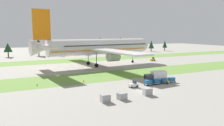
{
  "coord_description": "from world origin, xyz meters",
  "views": [
    {
      "loc": [
        -32.46,
        -46.11,
        15.07
      ],
      "look_at": [
        2.71,
        26.13,
        4.0
      ],
      "focal_mm": 35.1,
      "sensor_mm": 36.0,
      "label": 1
    }
  ],
  "objects_px": {
    "cargo_dolly_second": "(156,81)",
    "cargo_dolly_fourth": "(171,79)",
    "airliner": "(97,47)",
    "taxiway_marker_0": "(84,81)",
    "cargo_dolly_lead": "(148,82)",
    "ground_crew_marshaller": "(167,81)",
    "baggage_tug": "(134,84)",
    "uld_container_1": "(122,96)",
    "uld_container_0": "(105,98)",
    "pushback_tractor": "(153,59)",
    "taxiway_marker_1": "(37,85)",
    "uld_container_2": "(147,92)",
    "cargo_dolly_third": "(164,80)",
    "catering_truck": "(156,76)"
  },
  "relations": [
    {
      "from": "cargo_dolly_second",
      "to": "cargo_dolly_fourth",
      "type": "xyz_separation_m",
      "value": [
        5.8,
        0.1,
        0.0
      ]
    },
    {
      "from": "airliner",
      "to": "taxiway_marker_0",
      "type": "height_order",
      "value": "airliner"
    },
    {
      "from": "cargo_dolly_lead",
      "to": "ground_crew_marshaller",
      "type": "height_order",
      "value": "ground_crew_marshaller"
    },
    {
      "from": "airliner",
      "to": "cargo_dolly_fourth",
      "type": "distance_m",
      "value": 43.55
    },
    {
      "from": "baggage_tug",
      "to": "uld_container_1",
      "type": "relative_size",
      "value": 1.31
    },
    {
      "from": "uld_container_0",
      "to": "taxiway_marker_0",
      "type": "relative_size",
      "value": 2.9
    },
    {
      "from": "cargo_dolly_lead",
      "to": "uld_container_0",
      "type": "bearing_deg",
      "value": 115.1
    },
    {
      "from": "taxiway_marker_0",
      "to": "baggage_tug",
      "type": "bearing_deg",
      "value": -49.65
    },
    {
      "from": "cargo_dolly_lead",
      "to": "pushback_tractor",
      "type": "height_order",
      "value": "pushback_tractor"
    },
    {
      "from": "taxiway_marker_1",
      "to": "uld_container_2",
      "type": "bearing_deg",
      "value": -43.67
    },
    {
      "from": "cargo_dolly_third",
      "to": "taxiway_marker_0",
      "type": "bearing_deg",
      "value": 59.3
    },
    {
      "from": "cargo_dolly_fourth",
      "to": "catering_truck",
      "type": "distance_m",
      "value": 5.05
    },
    {
      "from": "ground_crew_marshaller",
      "to": "uld_container_2",
      "type": "height_order",
      "value": "ground_crew_marshaller"
    },
    {
      "from": "cargo_dolly_fourth",
      "to": "uld_container_2",
      "type": "xyz_separation_m",
      "value": [
        -14.71,
        -8.31,
        -0.06
      ]
    },
    {
      "from": "airliner",
      "to": "cargo_dolly_second",
      "type": "distance_m",
      "value": 43.05
    },
    {
      "from": "cargo_dolly_second",
      "to": "taxiway_marker_0",
      "type": "height_order",
      "value": "cargo_dolly_second"
    },
    {
      "from": "cargo_dolly_lead",
      "to": "uld_container_2",
      "type": "relative_size",
      "value": 1.11
    },
    {
      "from": "cargo_dolly_lead",
      "to": "cargo_dolly_fourth",
      "type": "bearing_deg",
      "value": -90.0
    },
    {
      "from": "pushback_tractor",
      "to": "taxiway_marker_0",
      "type": "bearing_deg",
      "value": 118.13
    },
    {
      "from": "catering_truck",
      "to": "taxiway_marker_1",
      "type": "height_order",
      "value": "catering_truck"
    },
    {
      "from": "catering_truck",
      "to": "taxiway_marker_0",
      "type": "distance_m",
      "value": 22.25
    },
    {
      "from": "cargo_dolly_lead",
      "to": "uld_container_0",
      "type": "distance_m",
      "value": 19.47
    },
    {
      "from": "ground_crew_marshaller",
      "to": "taxiway_marker_0",
      "type": "relative_size",
      "value": 2.52
    },
    {
      "from": "catering_truck",
      "to": "uld_container_1",
      "type": "height_order",
      "value": "catering_truck"
    },
    {
      "from": "uld_container_0",
      "to": "taxiway_marker_1",
      "type": "distance_m",
      "value": 25.19
    },
    {
      "from": "baggage_tug",
      "to": "cargo_dolly_fourth",
      "type": "height_order",
      "value": "baggage_tug"
    },
    {
      "from": "cargo_dolly_fourth",
      "to": "taxiway_marker_1",
      "type": "relative_size",
      "value": 4.17
    },
    {
      "from": "baggage_tug",
      "to": "taxiway_marker_1",
      "type": "xyz_separation_m",
      "value": [
        -24.0,
        13.9,
        -0.55
      ]
    },
    {
      "from": "cargo_dolly_fourth",
      "to": "uld_container_1",
      "type": "bearing_deg",
      "value": 110.47
    },
    {
      "from": "airliner",
      "to": "cargo_dolly_lead",
      "type": "bearing_deg",
      "value": -6.88
    },
    {
      "from": "uld_container_0",
      "to": "taxiway_marker_1",
      "type": "bearing_deg",
      "value": 117.28
    },
    {
      "from": "baggage_tug",
      "to": "uld_container_1",
      "type": "distance_m",
      "value": 11.78
    },
    {
      "from": "cargo_dolly_second",
      "to": "pushback_tractor",
      "type": "relative_size",
      "value": 0.82
    },
    {
      "from": "pushback_tractor",
      "to": "taxiway_marker_0",
      "type": "distance_m",
      "value": 60.45
    },
    {
      "from": "taxiway_marker_0",
      "to": "cargo_dolly_lead",
      "type": "bearing_deg",
      "value": -38.32
    },
    {
      "from": "cargo_dolly_lead",
      "to": "cargo_dolly_third",
      "type": "xyz_separation_m",
      "value": [
        5.8,
        0.1,
        0.0
      ]
    },
    {
      "from": "cargo_dolly_lead",
      "to": "uld_container_1",
      "type": "height_order",
      "value": "cargo_dolly_lead"
    },
    {
      "from": "uld_container_2",
      "to": "uld_container_1",
      "type": "bearing_deg",
      "value": -177.4
    },
    {
      "from": "pushback_tractor",
      "to": "uld_container_0",
      "type": "height_order",
      "value": "pushback_tractor"
    },
    {
      "from": "cargo_dolly_fourth",
      "to": "uld_container_1",
      "type": "height_order",
      "value": "cargo_dolly_fourth"
    },
    {
      "from": "cargo_dolly_fourth",
      "to": "taxiway_marker_0",
      "type": "bearing_deg",
      "value": 62.44
    },
    {
      "from": "baggage_tug",
      "to": "pushback_tractor",
      "type": "relative_size",
      "value": 0.97
    },
    {
      "from": "cargo_dolly_third",
      "to": "catering_truck",
      "type": "bearing_deg",
      "value": 47.43
    },
    {
      "from": "ground_crew_marshaller",
      "to": "pushback_tractor",
      "type": "bearing_deg",
      "value": -54.52
    },
    {
      "from": "cargo_dolly_third",
      "to": "ground_crew_marshaller",
      "type": "relative_size",
      "value": 1.28
    },
    {
      "from": "cargo_dolly_third",
      "to": "airliner",
      "type": "bearing_deg",
      "value": 5.02
    },
    {
      "from": "pushback_tractor",
      "to": "uld_container_0",
      "type": "bearing_deg",
      "value": 130.66
    },
    {
      "from": "cargo_dolly_lead",
      "to": "pushback_tractor",
      "type": "xyz_separation_m",
      "value": [
        35.07,
        45.34,
        -0.1
      ]
    },
    {
      "from": "catering_truck",
      "to": "uld_container_1",
      "type": "bearing_deg",
      "value": 128.31
    },
    {
      "from": "cargo_dolly_fourth",
      "to": "taxiway_marker_0",
      "type": "relative_size",
      "value": 3.23
    }
  ]
}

